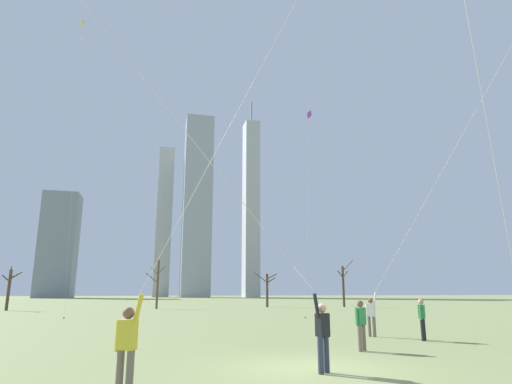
% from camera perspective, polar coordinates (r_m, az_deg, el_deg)
% --- Properties ---
extents(ground_plane, '(400.00, 400.00, 0.00)m').
position_cam_1_polar(ground_plane, '(11.83, 7.35, -22.28)').
color(ground_plane, '#848E56').
extents(kite_flyer_midfield_left_orange, '(11.82, 4.72, 13.29)m').
position_cam_1_polar(kite_flyer_midfield_left_orange, '(9.65, -2.51, -3.93)').
color(kite_flyer_midfield_left_orange, '#33384C').
rests_on(kite_flyer_midfield_left_orange, ground).
extents(kite_flyer_foreground_left_pink, '(4.77, 7.36, 13.34)m').
position_cam_1_polar(kite_flyer_foreground_left_pink, '(19.41, 19.68, -6.35)').
color(kite_flyer_foreground_left_pink, '#726656').
rests_on(kite_flyer_foreground_left_pink, ground).
extents(kite_flyer_midfield_right_white, '(9.98, 9.44, 12.80)m').
position_cam_1_polar(kite_flyer_midfield_right_white, '(13.33, 30.67, -7.82)').
color(kite_flyer_midfield_right_white, gray).
rests_on(kite_flyer_midfield_right_white, ground).
extents(kite_flyer_midfield_center_green, '(6.29, 3.70, 13.93)m').
position_cam_1_polar(kite_flyer_midfield_center_green, '(8.42, -11.68, -9.54)').
color(kite_flyer_midfield_center_green, '#726656').
rests_on(kite_flyer_midfield_center_green, ground).
extents(bystander_watching_nearby, '(0.39, 0.38, 1.62)m').
position_cam_1_polar(bystander_watching_nearby, '(19.18, 21.21, -15.24)').
color(bystander_watching_nearby, black).
rests_on(bystander_watching_nearby, ground).
extents(bystander_strolling_midfield, '(0.46, 0.34, 1.62)m').
position_cam_1_polar(bystander_strolling_midfield, '(15.29, 13.77, -16.50)').
color(bystander_strolling_midfield, '#726656').
rests_on(bystander_strolling_midfield, ground).
extents(distant_kite_high_overhead_yellow, '(1.61, 3.68, 26.66)m').
position_cam_1_polar(distant_kite_high_overhead_yellow, '(43.03, -22.33, 15.29)').
color(distant_kite_high_overhead_yellow, yellow).
rests_on(distant_kite_high_overhead_yellow, ground).
extents(distant_kite_drifting_right_purple, '(3.88, 7.36, 19.87)m').
position_cam_1_polar(distant_kite_drifting_right_purple, '(42.92, 7.06, 8.10)').
color(distant_kite_drifting_right_purple, purple).
rests_on(distant_kite_drifting_right_purple, ground).
extents(bare_tree_left_of_center, '(3.04, 2.25, 4.29)m').
position_cam_1_polar(bare_tree_left_of_center, '(55.68, 1.53, -12.65)').
color(bare_tree_left_of_center, '#4C3828').
rests_on(bare_tree_left_of_center, ground).
extents(bare_tree_right_of_center, '(2.21, 1.22, 5.47)m').
position_cam_1_polar(bare_tree_right_of_center, '(51.56, -12.97, -11.70)').
color(bare_tree_right_of_center, brown).
rests_on(bare_tree_right_of_center, ground).
extents(bare_tree_leftmost, '(2.14, 2.55, 4.43)m').
position_cam_1_polar(bare_tree_leftmost, '(52.51, -29.94, -10.87)').
color(bare_tree_leftmost, '#4C3828').
rests_on(bare_tree_leftmost, ground).
extents(bare_tree_far_right_edge, '(1.99, 1.48, 5.88)m').
position_cam_1_polar(bare_tree_far_right_edge, '(57.42, 11.54, -11.93)').
color(bare_tree_far_right_edge, '#4C3828').
rests_on(bare_tree_far_right_edge, ground).
extents(skyline_mid_tower_left, '(9.60, 8.70, 62.76)m').
position_cam_1_polar(skyline_mid_tower_left, '(149.79, -7.82, -1.62)').
color(skyline_mid_tower_left, '#9EA3AD').
rests_on(skyline_mid_tower_left, ground).
extents(skyline_slender_spire, '(10.41, 10.39, 32.39)m').
position_cam_1_polar(skyline_slender_spire, '(148.54, -24.74, -6.38)').
color(skyline_slender_spire, gray).
rests_on(skyline_slender_spire, ground).
extents(skyline_tall_tower, '(5.58, 9.52, 54.35)m').
position_cam_1_polar(skyline_tall_tower, '(162.00, -12.18, -3.82)').
color(skyline_tall_tower, '#B2B2B7').
rests_on(skyline_tall_tower, ground).
extents(skyline_wide_slab, '(5.04, 6.69, 70.59)m').
position_cam_1_polar(skyline_wide_slab, '(150.74, -0.67, -1.90)').
color(skyline_wide_slab, '#B2B2B7').
rests_on(skyline_wide_slab, ground).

